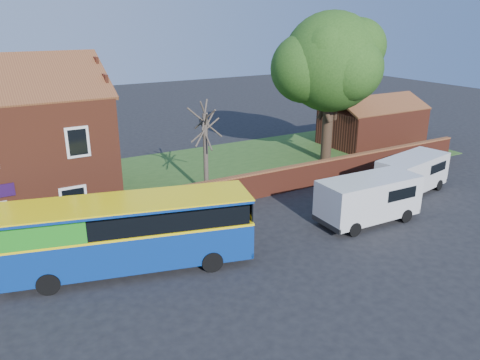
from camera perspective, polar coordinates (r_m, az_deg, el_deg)
ground at (r=19.53m, az=-4.19°, el=-12.37°), size 120.00×120.00×0.00m
pavement at (r=23.16m, az=-26.85°, el=-9.03°), size 18.00×3.50×0.12m
kerb at (r=21.59m, az=-26.49°, el=-11.02°), size 18.00×0.15×0.14m
grass_strip at (r=35.98m, az=5.39°, el=2.69°), size 26.00×12.00×0.04m
boundary_wall at (r=31.27m, az=11.76°, el=1.32°), size 22.00×0.38×1.60m
outbuilding at (r=41.31m, az=15.80°, el=6.49°), size 8.20×5.06×4.17m
bus at (r=20.22m, az=-14.22°, el=-6.11°), size 10.50×5.02×3.10m
van_near at (r=25.21m, az=15.41°, el=-2.08°), size 5.55×2.41×2.41m
van_far at (r=30.35m, az=20.25°, el=0.87°), size 5.46×3.02×2.27m
large_tree at (r=34.61m, az=10.95°, el=13.60°), size 8.79×6.96×10.72m
bare_tree at (r=27.65m, az=-4.22°, el=3.63°), size 2.05×2.44×5.46m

